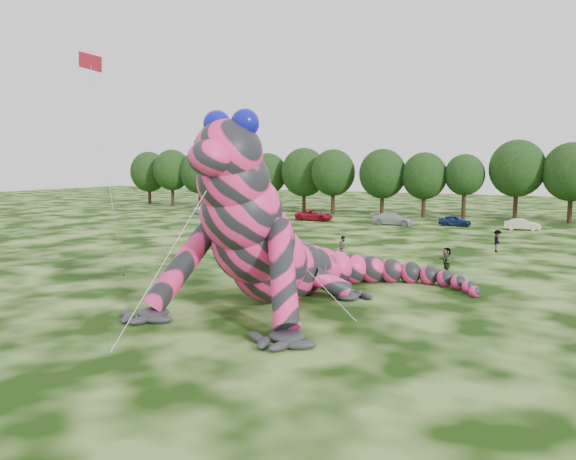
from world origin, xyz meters
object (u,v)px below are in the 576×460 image
at_px(car_3, 393,219).
at_px(tree_6, 333,182).
at_px(spectator_0, 255,241).
at_px(inflatable_gecko, 283,209).
at_px(flying_kite, 93,78).
at_px(tree_8, 424,185).
at_px(tree_7, 382,182).
at_px(tree_10, 517,180).
at_px(tree_0, 149,178).
at_px(tree_4, 268,181).
at_px(tree_9, 464,187).
at_px(tree_11, 571,183).
at_px(spectator_2, 497,241).
at_px(car_4, 455,221).
at_px(spectator_1, 343,246).
at_px(tree_3, 230,180).
at_px(car_5, 522,225).
at_px(car_0, 208,209).
at_px(car_1, 263,213).
at_px(tree_5, 304,180).
at_px(car_2, 314,215).
at_px(spectator_5, 447,261).
at_px(tree_1, 172,178).

bearing_deg(car_3, tree_6, 45.14).
distance_m(tree_6, spectator_0, 37.04).
bearing_deg(inflatable_gecko, flying_kite, -164.55).
bearing_deg(spectator_0, tree_8, 16.61).
bearing_deg(car_3, flying_kite, 168.56).
bearing_deg(tree_7, tree_10, 5.80).
relative_size(inflatable_gecko, tree_0, 2.09).
bearing_deg(tree_0, tree_4, -1.20).
xyz_separation_m(tree_9, tree_11, (12.72, 0.85, 0.70)).
distance_m(tree_4, spectator_2, 48.14).
xyz_separation_m(car_4, spectator_1, (-3.80, -26.62, 0.21)).
relative_size(tree_3, tree_4, 1.04).
height_order(tree_3, car_5, tree_3).
xyz_separation_m(car_0, car_1, (10.31, -1.81, -0.07)).
relative_size(flying_kite, tree_9, 1.62).
bearing_deg(flying_kite, car_1, 106.92).
xyz_separation_m(flying_kite, tree_5, (-12.29, 54.19, -7.43)).
bearing_deg(tree_11, flying_kite, -114.53).
bearing_deg(tree_6, tree_8, 1.29).
bearing_deg(spectator_1, car_0, 2.62).
bearing_deg(tree_6, tree_5, 162.54).
xyz_separation_m(car_2, spectator_5, (22.77, -28.76, 0.25)).
bearing_deg(tree_9, tree_0, 178.05).
xyz_separation_m(tree_5, car_1, (-0.52, -12.09, -4.26)).
bearing_deg(tree_8, car_2, -138.22).
relative_size(tree_8, car_2, 1.81).
relative_size(tree_9, tree_11, 0.86).
xyz_separation_m(inflatable_gecko, tree_10, (7.28, 51.77, 0.28)).
height_order(tree_10, car_4, tree_10).
height_order(inflatable_gecko, spectator_5, inflatable_gecko).
xyz_separation_m(tree_4, tree_9, (30.71, -1.37, -0.19)).
distance_m(tree_7, spectator_1, 36.38).
height_order(tree_7, car_5, tree_7).
distance_m(inflatable_gecko, car_3, 39.83).
bearing_deg(spectator_5, spectator_0, -131.86).
bearing_deg(car_5, car_1, 84.68).
distance_m(car_3, spectator_0, 25.74).
bearing_deg(tree_7, spectator_0, -89.45).
bearing_deg(car_4, car_1, 96.70).
bearing_deg(car_2, car_3, -96.40).
xyz_separation_m(tree_1, tree_4, (18.71, 0.66, -0.38)).
bearing_deg(tree_5, spectator_5, -53.68).
bearing_deg(spectator_2, tree_6, 48.49).
xyz_separation_m(tree_8, spectator_1, (2.11, -35.46, -3.62)).
relative_size(tree_7, tree_10, 0.90).
height_order(tree_5, spectator_0, tree_5).
relative_size(car_1, spectator_0, 2.13).
height_order(flying_kite, tree_8, flying_kite).
distance_m(tree_7, spectator_0, 36.33).
distance_m(tree_3, tree_4, 6.30).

